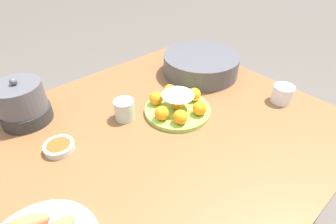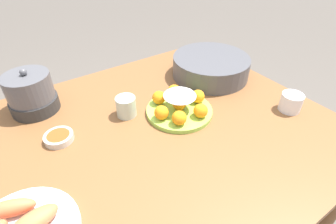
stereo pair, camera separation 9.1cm
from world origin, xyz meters
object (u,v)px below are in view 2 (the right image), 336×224
cake_plate (179,106)px  sauce_bowl (59,137)px  serving_bowl (211,66)px  cup_near (291,102)px  warming_pot (31,93)px  cup_far (126,106)px  dining_table (157,151)px

cake_plate → sauce_bowl: size_ratio=2.62×
serving_bowl → cup_near: serving_bowl is taller
serving_bowl → sauce_bowl: size_ratio=3.62×
serving_bowl → cup_near: 0.37m
cake_plate → warming_pot: bearing=143.4°
sauce_bowl → cup_far: bearing=-0.6°
serving_bowl → cup_near: size_ratio=4.28×
dining_table → warming_pot: bearing=131.0°
sauce_bowl → warming_pot: (-0.02, 0.22, 0.06)m
serving_bowl → cup_far: 0.45m
serving_bowl → cup_far: serving_bowl is taller
dining_table → sauce_bowl: bearing=154.8°
sauce_bowl → cup_far: (0.25, -0.00, 0.02)m
cake_plate → cup_near: 0.42m
cup_near → cup_far: size_ratio=1.06×
serving_bowl → cup_far: (-0.45, -0.05, -0.01)m
cup_near → serving_bowl: bearing=101.2°
sauce_bowl → warming_pot: 0.23m
sauce_bowl → warming_pot: size_ratio=0.54×
serving_bowl → sauce_bowl: bearing=-176.2°
warming_pot → cup_near: bearing=-34.4°
sauce_bowl → cup_near: size_ratio=1.18×
serving_bowl → cup_far: bearing=-173.8°
cake_plate → sauce_bowl: (-0.41, 0.10, -0.02)m
dining_table → sauce_bowl: sauce_bowl is taller
serving_bowl → warming_pot: 0.74m
warming_pot → cup_far: bearing=-39.8°
cake_plate → sauce_bowl: cake_plate is taller
dining_table → cake_plate: size_ratio=4.97×
cup_near → warming_pot: 0.96m
warming_pot → cake_plate: bearing=-36.6°
dining_table → warming_pot: warming_pot is taller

